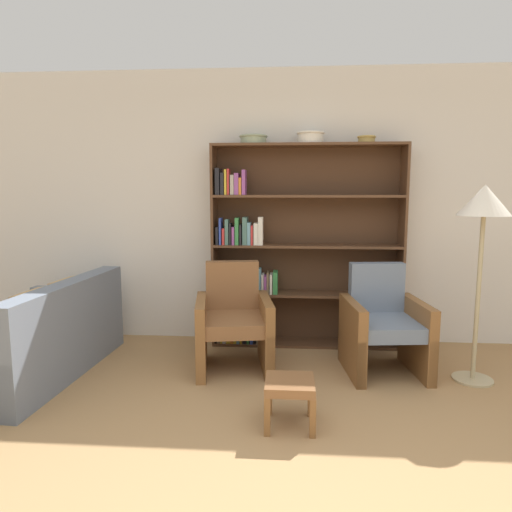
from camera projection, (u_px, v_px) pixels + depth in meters
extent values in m
cube|color=silver|center=(305.00, 208.00, 4.65)|extent=(12.00, 0.06, 2.75)
cube|color=brown|center=(214.00, 246.00, 4.58)|extent=(0.02, 0.30, 2.00)
cube|color=brown|center=(401.00, 248.00, 4.44)|extent=(0.02, 0.30, 2.00)
cube|color=brown|center=(308.00, 145.00, 4.38)|extent=(1.82, 0.30, 0.02)
cube|color=brown|center=(305.00, 343.00, 4.65)|extent=(1.82, 0.30, 0.03)
cube|color=#492F1E|center=(306.00, 245.00, 4.65)|extent=(1.82, 0.01, 2.00)
cube|color=#7F6B4C|center=(219.00, 330.00, 4.64)|extent=(0.03, 0.15, 0.23)
cube|color=gold|center=(222.00, 328.00, 4.66)|extent=(0.02, 0.19, 0.26)
cube|color=white|center=(225.00, 333.00, 4.63)|extent=(0.03, 0.14, 0.19)
cube|color=gold|center=(229.00, 328.00, 4.65)|extent=(0.04, 0.19, 0.27)
cube|color=orange|center=(232.00, 334.00, 4.63)|extent=(0.03, 0.14, 0.17)
cube|color=gold|center=(236.00, 331.00, 4.63)|extent=(0.03, 0.14, 0.22)
cube|color=#669EB2|center=(239.00, 333.00, 4.64)|extent=(0.03, 0.17, 0.17)
cube|color=gold|center=(241.00, 330.00, 4.61)|extent=(0.02, 0.12, 0.26)
cube|color=black|center=(245.00, 332.00, 4.64)|extent=(0.03, 0.18, 0.20)
cube|color=#388C47|center=(248.00, 331.00, 4.61)|extent=(0.02, 0.14, 0.23)
cube|color=#334CB2|center=(252.00, 334.00, 4.61)|extent=(0.03, 0.13, 0.18)
cube|color=black|center=(255.00, 328.00, 4.62)|extent=(0.02, 0.17, 0.28)
cube|color=#7F6B4C|center=(258.00, 333.00, 4.62)|extent=(0.03, 0.16, 0.19)
cube|color=brown|center=(306.00, 294.00, 4.58)|extent=(1.82, 0.30, 0.02)
cube|color=#7F6B4C|center=(219.00, 284.00, 4.58)|extent=(0.03, 0.16, 0.18)
cube|color=#669EB2|center=(223.00, 284.00, 4.57)|extent=(0.04, 0.16, 0.17)
cube|color=black|center=(228.00, 282.00, 4.58)|extent=(0.04, 0.18, 0.22)
cube|color=gold|center=(232.00, 280.00, 4.56)|extent=(0.04, 0.16, 0.25)
cube|color=black|center=(237.00, 280.00, 4.55)|extent=(0.04, 0.15, 0.26)
cube|color=#4C756B|center=(242.00, 279.00, 4.55)|extent=(0.04, 0.14, 0.28)
cube|color=#B2A899|center=(246.00, 283.00, 4.57)|extent=(0.03, 0.19, 0.20)
cube|color=#4C756B|center=(249.00, 283.00, 4.55)|extent=(0.02, 0.16, 0.19)
cube|color=#334CB2|center=(253.00, 280.00, 4.57)|extent=(0.04, 0.20, 0.26)
cube|color=gold|center=(257.00, 280.00, 4.53)|extent=(0.03, 0.14, 0.27)
cube|color=#669EB2|center=(260.00, 281.00, 4.53)|extent=(0.03, 0.13, 0.25)
cube|color=white|center=(263.00, 283.00, 4.54)|extent=(0.02, 0.16, 0.19)
cube|color=#994C99|center=(265.00, 284.00, 4.53)|extent=(0.03, 0.14, 0.18)
cube|color=#7F6B4C|center=(268.00, 282.00, 4.54)|extent=(0.02, 0.17, 0.21)
cube|color=white|center=(271.00, 283.00, 4.54)|extent=(0.03, 0.16, 0.19)
cube|color=#388C47|center=(275.00, 282.00, 4.55)|extent=(0.04, 0.19, 0.22)
cube|color=brown|center=(307.00, 246.00, 4.51)|extent=(1.82, 0.30, 0.02)
cube|color=black|center=(218.00, 235.00, 4.52)|extent=(0.02, 0.18, 0.17)
cube|color=#334CB2|center=(221.00, 231.00, 4.49)|extent=(0.02, 0.14, 0.26)
cube|color=red|center=(224.00, 236.00, 4.49)|extent=(0.02, 0.13, 0.16)
cube|color=#4C756B|center=(227.00, 232.00, 4.48)|extent=(0.03, 0.12, 0.25)
cube|color=black|center=(231.00, 234.00, 4.50)|extent=(0.02, 0.16, 0.21)
cube|color=#994C99|center=(234.00, 235.00, 4.51)|extent=(0.02, 0.18, 0.18)
cube|color=#388C47|center=(237.00, 231.00, 4.48)|extent=(0.04, 0.15, 0.26)
cube|color=black|center=(241.00, 234.00, 4.49)|extent=(0.02, 0.15, 0.20)
cube|color=#4C756B|center=(245.00, 231.00, 4.50)|extent=(0.04, 0.19, 0.27)
cube|color=#669EB2|center=(249.00, 234.00, 4.47)|extent=(0.03, 0.13, 0.22)
cube|color=red|center=(252.00, 235.00, 4.47)|extent=(0.02, 0.13, 0.19)
cube|color=white|center=(256.00, 234.00, 4.50)|extent=(0.04, 0.19, 0.21)
cube|color=white|center=(261.00, 231.00, 4.46)|extent=(0.04, 0.14, 0.27)
cube|color=brown|center=(307.00, 196.00, 4.44)|extent=(1.82, 0.30, 0.02)
cube|color=black|center=(218.00, 182.00, 4.45)|extent=(0.04, 0.19, 0.26)
cube|color=black|center=(223.00, 184.00, 4.43)|extent=(0.03, 0.15, 0.21)
cube|color=gold|center=(226.00, 182.00, 4.43)|extent=(0.02, 0.16, 0.24)
cube|color=red|center=(229.00, 182.00, 4.41)|extent=(0.02, 0.12, 0.25)
cube|color=#B2A899|center=(233.00, 185.00, 4.43)|extent=(0.04, 0.15, 0.19)
cube|color=#994C99|center=(237.00, 184.00, 4.44)|extent=(0.04, 0.18, 0.21)
cube|color=orange|center=(241.00, 186.00, 4.43)|extent=(0.02, 0.16, 0.16)
cube|color=#994C99|center=(244.00, 182.00, 4.43)|extent=(0.03, 0.17, 0.24)
cylinder|color=gray|center=(253.00, 140.00, 4.41)|extent=(0.25, 0.25, 0.08)
torus|color=gray|center=(253.00, 137.00, 4.40)|extent=(0.27, 0.27, 0.02)
cylinder|color=silver|center=(310.00, 138.00, 4.37)|extent=(0.25, 0.25, 0.10)
torus|color=silver|center=(310.00, 133.00, 4.36)|extent=(0.27, 0.27, 0.02)
cylinder|color=tan|center=(366.00, 140.00, 4.33)|extent=(0.16, 0.16, 0.06)
torus|color=tan|center=(367.00, 137.00, 4.33)|extent=(0.18, 0.18, 0.02)
cube|color=slate|center=(30.00, 349.00, 3.87)|extent=(1.01, 1.75, 0.42)
cube|color=slate|center=(68.00, 305.00, 3.77)|extent=(0.28, 1.71, 0.38)
cube|color=slate|center=(77.00, 316.00, 4.64)|extent=(0.92, 0.17, 0.58)
cube|color=tan|center=(35.00, 313.00, 3.55)|extent=(0.19, 0.37, 0.37)
cube|color=tan|center=(69.00, 299.00, 4.03)|extent=(0.19, 0.37, 0.37)
cube|color=brown|center=(270.00, 359.00, 3.71)|extent=(0.08, 0.08, 0.38)
cube|color=brown|center=(200.00, 361.00, 3.66)|extent=(0.08, 0.08, 0.38)
cube|color=brown|center=(263.00, 335.00, 4.31)|extent=(0.08, 0.08, 0.38)
cube|color=brown|center=(202.00, 337.00, 4.26)|extent=(0.08, 0.08, 0.38)
cube|color=brown|center=(234.00, 323.00, 3.95)|extent=(0.58, 0.71, 0.12)
cube|color=brown|center=(232.00, 286.00, 4.19)|extent=(0.49, 0.20, 0.47)
cube|color=brown|center=(266.00, 333.00, 3.99)|extent=(0.19, 0.68, 0.62)
cube|color=brown|center=(201.00, 335.00, 3.94)|extent=(0.19, 0.68, 0.62)
cube|color=brown|center=(432.00, 364.00, 3.60)|extent=(0.08, 0.08, 0.38)
cube|color=brown|center=(360.00, 365.00, 3.58)|extent=(0.08, 0.08, 0.38)
cube|color=brown|center=(404.00, 339.00, 4.20)|extent=(0.08, 0.08, 0.38)
cube|color=brown|center=(343.00, 340.00, 4.18)|extent=(0.08, 0.08, 0.38)
cube|color=slate|center=(385.00, 326.00, 3.86)|extent=(0.55, 0.69, 0.12)
cube|color=slate|center=(376.00, 288.00, 4.10)|extent=(0.49, 0.17, 0.47)
cube|color=brown|center=(417.00, 337.00, 3.88)|extent=(0.16, 0.68, 0.62)
cube|color=brown|center=(352.00, 338.00, 3.86)|extent=(0.16, 0.68, 0.62)
cylinder|color=tan|center=(472.00, 379.00, 3.75)|extent=(0.32, 0.32, 0.02)
cylinder|color=tan|center=(478.00, 299.00, 3.66)|extent=(0.04, 0.04, 1.33)
cone|color=silver|center=(485.00, 200.00, 3.55)|extent=(0.41, 0.41, 0.24)
cube|color=brown|center=(269.00, 397.00, 3.16)|extent=(0.04, 0.04, 0.25)
cube|color=brown|center=(310.00, 398.00, 3.14)|extent=(0.04, 0.04, 0.25)
cube|color=brown|center=(267.00, 417.00, 2.88)|extent=(0.04, 0.04, 0.25)
cube|color=brown|center=(312.00, 418.00, 2.86)|extent=(0.04, 0.04, 0.25)
cube|color=brown|center=(290.00, 384.00, 2.99)|extent=(0.32, 0.32, 0.06)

